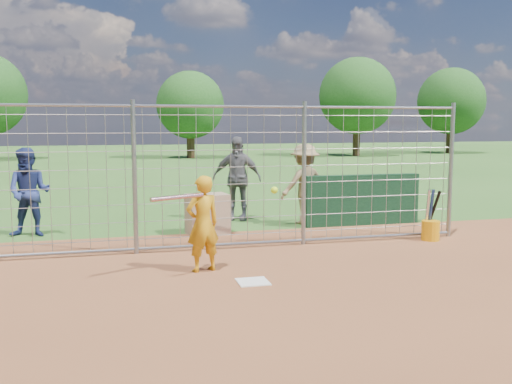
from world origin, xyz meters
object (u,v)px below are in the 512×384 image
object	(u,v)px
bystander_a	(29,192)
bystander_b	(237,178)
batter	(203,224)
equipment_bin	(207,214)
bucket_with_bats	(430,228)
bystander_c	(305,184)

from	to	relation	value
bystander_a	bystander_b	size ratio (longest dim) A/B	0.91
bystander_a	batter	bearing A→B (deg)	-38.84
batter	equipment_bin	bearing A→B (deg)	-117.70
bystander_a	bucket_with_bats	bearing A→B (deg)	-5.59
equipment_bin	bystander_c	bearing A→B (deg)	5.98
batter	bystander_a	size ratio (longest dim) A/B	0.83
bystander_b	bystander_c	bearing A→B (deg)	-10.57
bystander_a	bucket_with_bats	xyz separation A→B (m)	(7.40, -2.29, -0.63)
batter	bucket_with_bats	bearing A→B (deg)	177.60
bystander_a	equipment_bin	bearing A→B (deg)	1.64
batter	bucket_with_bats	size ratio (longest dim) A/B	1.49
bystander_b	bucket_with_bats	distance (m)	4.47
bucket_with_bats	batter	bearing A→B (deg)	-165.44
bystander_a	equipment_bin	xyz separation A→B (m)	(3.41, -0.60, -0.47)
bystander_c	equipment_bin	size ratio (longest dim) A/B	2.20
bystander_a	bystander_c	world-z (taller)	bystander_c
batter	bystander_a	world-z (taller)	bystander_a
bystander_b	bucket_with_bats	world-z (taller)	bystander_b
bystander_b	bystander_c	distance (m)	1.60
bystander_a	bucket_with_bats	size ratio (longest dim) A/B	1.79
batter	equipment_bin	world-z (taller)	batter
batter	bystander_b	bearing A→B (deg)	-125.66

